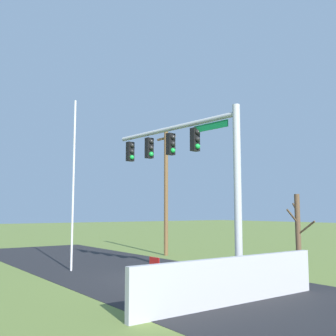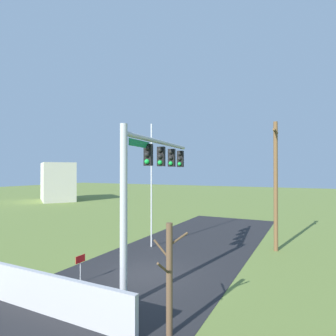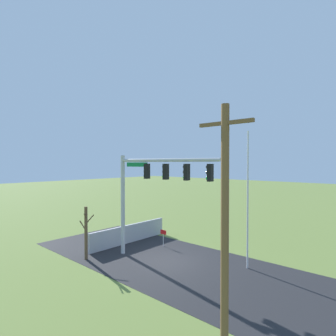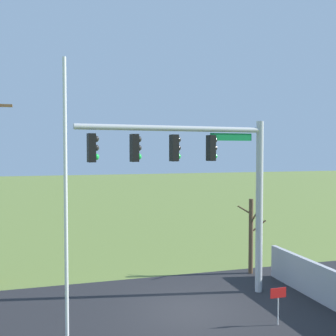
{
  "view_description": "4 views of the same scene",
  "coord_description": "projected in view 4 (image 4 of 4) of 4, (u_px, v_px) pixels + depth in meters",
  "views": [
    {
      "loc": [
        13.55,
        -9.76,
        2.76
      ],
      "look_at": [
        -0.18,
        0.3,
        4.61
      ],
      "focal_mm": 42.6,
      "sensor_mm": 36.0,
      "label": 1
    },
    {
      "loc": [
        11.86,
        7.16,
        5.0
      ],
      "look_at": [
        -0.93,
        0.72,
        5.15
      ],
      "focal_mm": 30.32,
      "sensor_mm": 36.0,
      "label": 2
    },
    {
      "loc": [
        -11.45,
        12.84,
        6.24
      ],
      "look_at": [
        -0.06,
        0.01,
        5.92
      ],
      "focal_mm": 29.1,
      "sensor_mm": 36.0,
      "label": 3
    },
    {
      "loc": [
        -4.92,
        -13.78,
        5.67
      ],
      "look_at": [
        -0.43,
        1.3,
        4.96
      ],
      "focal_mm": 44.92,
      "sensor_mm": 36.0,
      "label": 4
    }
  ],
  "objects": [
    {
      "name": "ground_plane",
      "position": [
        190.0,
        309.0,
        14.84
      ],
      "size": [
        160.0,
        160.0,
        0.0
      ],
      "primitive_type": "plane",
      "color": "olive"
    },
    {
      "name": "flagpole",
      "position": [
        66.0,
        209.0,
        11.28
      ],
      "size": [
        0.1,
        0.1,
        8.11
      ],
      "primitive_type": "cylinder",
      "color": "silver",
      "rests_on": "ground_plane"
    },
    {
      "name": "signal_mast",
      "position": [
        206.0,
        169.0,
        15.58
      ],
      "size": [
        7.34,
        1.01,
        6.76
      ],
      "color": "#B2B5BA",
      "rests_on": "ground_plane"
    },
    {
      "name": "retaining_fence",
      "position": [
        326.0,
        286.0,
        15.23
      ],
      "size": [
        0.2,
        7.28,
        1.39
      ],
      "primitive_type": "cube",
      "color": "#A8A8AD",
      "rests_on": "ground_plane"
    },
    {
      "name": "sidewalk_corner",
      "position": [
        281.0,
        289.0,
        16.99
      ],
      "size": [
        6.0,
        6.0,
        0.01
      ],
      "primitive_type": "cube",
      "color": "#B7B5AD",
      "rests_on": "ground_plane"
    },
    {
      "name": "bare_tree",
      "position": [
        251.0,
        235.0,
        19.1
      ],
      "size": [
        1.27,
        1.02,
        3.42
      ],
      "color": "brown",
      "rests_on": "ground_plane"
    },
    {
      "name": "open_sign",
      "position": [
        278.0,
        298.0,
        13.47
      ],
      "size": [
        0.56,
        0.04,
        1.22
      ],
      "color": "silver",
      "rests_on": "ground_plane"
    },
    {
      "name": "road_surface",
      "position": [
        75.0,
        323.0,
        13.7
      ],
      "size": [
        28.0,
        8.0,
        0.01
      ],
      "primitive_type": "cube",
      "color": "#232326",
      "rests_on": "ground_plane"
    }
  ]
}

